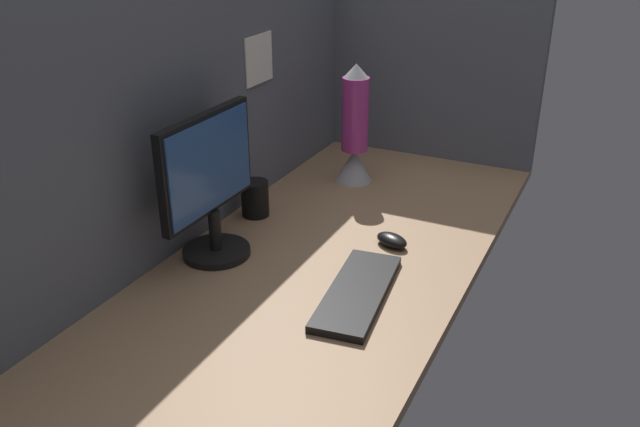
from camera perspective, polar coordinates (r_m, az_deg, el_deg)
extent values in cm
cube|color=#8C6B4C|center=(176.65, -0.06, -3.94)|extent=(180.00, 80.00, 3.00)
cube|color=#565B66|center=(180.59, -10.95, 9.24)|extent=(180.00, 5.00, 72.46)
cube|color=white|center=(201.61, -5.32, 13.17)|extent=(14.90, 0.40, 14.45)
cube|color=#565B66|center=(240.85, 9.38, 13.34)|extent=(5.00, 80.00, 72.46)
cylinder|color=black|center=(177.41, -8.95, -3.26)|extent=(18.00, 18.00, 1.80)
cylinder|color=black|center=(174.47, -9.09, -1.41)|extent=(3.20, 3.20, 11.00)
cube|color=black|center=(167.68, -9.80, 4.28)|extent=(36.44, 2.40, 25.78)
cube|color=#264C8C|center=(166.90, -9.41, 4.21)|extent=(34.04, 0.60, 23.38)
cube|color=black|center=(157.80, 3.27, -6.82)|extent=(38.33, 17.51, 2.00)
ellipsoid|color=black|center=(180.31, 6.25, -2.30)|extent=(8.59, 10.95, 3.40)
cylinder|color=black|center=(196.30, -5.65, 1.30)|extent=(8.19, 8.19, 10.75)
cone|color=#A5A5AD|center=(220.87, 2.97, 4.22)|extent=(12.05, 12.05, 10.96)
cylinder|color=#B2338C|center=(215.20, 3.07, 8.58)|extent=(8.77, 8.77, 24.11)
cone|color=#A5A5AD|center=(211.55, 3.16, 12.28)|extent=(7.89, 7.89, 4.38)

